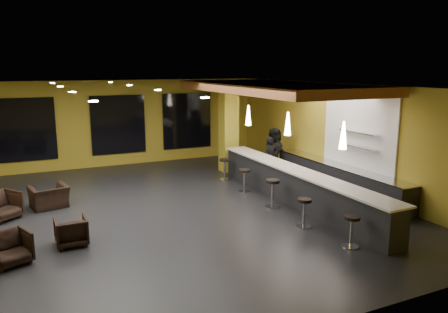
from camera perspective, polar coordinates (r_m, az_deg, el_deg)
name	(u,v)px	position (r m, az deg, el deg)	size (l,w,h in m)	color
floor	(168,212)	(12.71, -7.28, -7.17)	(12.00, 13.00, 0.10)	black
ceiling	(165,85)	(12.05, -7.73, 9.27)	(12.00, 13.00, 0.10)	black
wall_back	(118,123)	(18.53, -13.71, 4.26)	(12.00, 0.10, 3.50)	olive
wall_front	(305,227)	(6.53, 10.58, -9.00)	(12.00, 0.10, 3.50)	olive
wall_right	(339,136)	(15.18, 14.82, 2.63)	(0.10, 13.00, 3.50)	olive
wood_soffit	(272,87)	(14.64, 6.35, 8.96)	(3.60, 8.00, 0.28)	#B86835
window_left	(25,130)	(18.07, -24.57, 3.19)	(2.20, 0.06, 2.40)	black
window_center	(118,125)	(18.43, -13.63, 4.07)	(2.20, 0.06, 2.40)	black
window_right	(187,121)	(19.24, -4.84, 4.66)	(2.20, 0.06, 2.40)	black
tile_backsplash	(358,133)	(14.34, 17.14, 3.00)	(0.06, 3.20, 2.40)	white
bar_counter	(295,187)	(13.23, 9.29, -3.97)	(0.60, 8.00, 1.00)	black
bar_top	(296,170)	(13.10, 9.36, -1.76)	(0.78, 8.10, 0.05)	silver
prep_counter	(337,178)	(14.81, 14.60, -2.79)	(0.70, 6.00, 0.86)	black
prep_top	(338,165)	(14.71, 14.69, -1.08)	(0.72, 6.00, 0.03)	silver
wall_shelf_lower	(359,147)	(14.17, 17.17, 1.26)	(0.30, 1.50, 0.03)	silver
wall_shelf_upper	(359,132)	(14.10, 17.28, 3.06)	(0.30, 1.50, 0.03)	silver
column	(229,127)	(16.90, 0.60, 3.90)	(0.60, 0.60, 3.50)	#A49424
pendant_0	(343,135)	(11.29, 15.32, 2.69)	(0.20, 0.20, 0.70)	white
pendant_1	(288,124)	(13.27, 8.33, 4.26)	(0.20, 0.20, 0.70)	white
pendant_2	(248,115)	(15.41, 3.20, 5.38)	(0.20, 0.20, 0.70)	white
staff_a	(270,158)	(15.90, 6.09, -0.21)	(0.57, 0.37, 1.56)	black
staff_b	(274,152)	(16.50, 6.55, 0.54)	(0.84, 0.66, 1.74)	black
staff_c	(274,151)	(16.61, 6.59, 0.69)	(0.87, 0.57, 1.78)	black
armchair_a	(10,248)	(10.23, -26.21, -10.71)	(0.74, 0.76, 0.69)	black
armchair_b	(71,231)	(10.74, -19.33, -9.21)	(0.70, 0.72, 0.65)	black
armchair_c	(1,206)	(13.15, -27.09, -5.78)	(0.81, 0.83, 0.76)	black
armchair_d	(49,197)	(13.69, -21.88, -4.91)	(1.00, 0.87, 0.65)	black
bar_stool_0	(352,227)	(10.38, 16.32, -8.86)	(0.37, 0.37, 0.74)	silver
bar_stool_1	(304,209)	(11.33, 10.43, -6.77)	(0.38, 0.38, 0.76)	silver
bar_stool_2	(272,190)	(12.74, 6.35, -4.34)	(0.42, 0.42, 0.84)	silver
bar_stool_3	(244,177)	(14.25, 2.68, -2.76)	(0.38, 0.38, 0.76)	silver
bar_stool_4	(225,166)	(15.78, 0.07, -1.30)	(0.39, 0.39, 0.77)	silver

